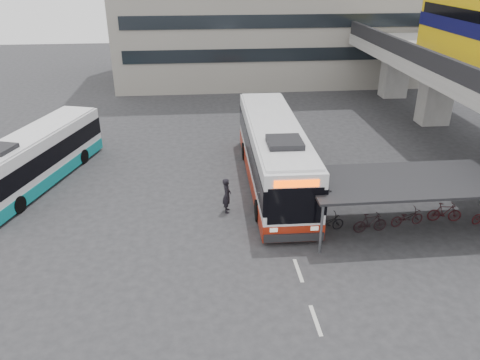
{
  "coord_description": "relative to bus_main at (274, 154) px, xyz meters",
  "views": [
    {
      "loc": [
        -1.48,
        -15.7,
        11.79
      ],
      "look_at": [
        0.52,
        4.82,
        2.0
      ],
      "focal_mm": 35.0,
      "sensor_mm": 36.0,
      "label": 1
    }
  ],
  "objects": [
    {
      "name": "ground",
      "position": [
        -2.8,
        -8.44,
        -1.81
      ],
      "size": [
        120.0,
        120.0,
        0.0
      ],
      "primitive_type": "plane",
      "color": "#28282B",
      "rests_on": "ground"
    },
    {
      "name": "bike_shelter",
      "position": [
        5.7,
        -5.44,
        -0.29
      ],
      "size": [
        10.0,
        4.0,
        2.54
      ],
      "color": "#595B60",
      "rests_on": "ground"
    },
    {
      "name": "road_markings",
      "position": [
        -0.3,
        -11.44,
        -1.8
      ],
      "size": [
        0.15,
        7.6,
        0.01
      ],
      "color": "beige",
      "rests_on": "ground"
    },
    {
      "name": "bus_main",
      "position": [
        0.0,
        0.0,
        0.0
      ],
      "size": [
        3.15,
        13.25,
        3.9
      ],
      "rotation": [
        0.0,
        0.0,
        -0.02
      ],
      "color": "white",
      "rests_on": "ground"
    },
    {
      "name": "bus_teal",
      "position": [
        -13.47,
        1.45,
        -0.31
      ],
      "size": [
        5.55,
        11.14,
        3.23
      ],
      "rotation": [
        0.0,
        0.0,
        -0.31
      ],
      "color": "white",
      "rests_on": "ground"
    },
    {
      "name": "pedestrian",
      "position": [
        -2.9,
        -3.11,
        -0.88
      ],
      "size": [
        0.49,
        0.7,
        1.86
      ],
      "primitive_type": "imported",
      "rotation": [
        0.0,
        0.0,
        1.5
      ],
      "color": "black",
      "rests_on": "ground"
    }
  ]
}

